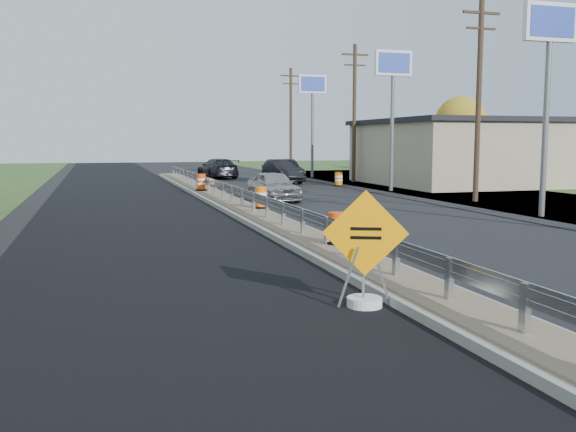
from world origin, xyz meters
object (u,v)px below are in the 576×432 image
object	(u,v)px
barrel_median_far	(201,183)
barrel_shoulder_far	(290,172)
barrel_median_mid	(261,198)
barrel_shoulder_mid	(339,179)
car_dark_far	(218,168)
car_silver	(274,186)
car_dark_mid	(283,171)
barrel_median_near	(337,229)
caution_sign	(365,278)

from	to	relation	value
barrel_median_far	barrel_shoulder_far	size ratio (longest dim) A/B	1.12
barrel_median_mid	barrel_median_far	size ratio (longest dim) A/B	0.96
barrel_median_mid	barrel_shoulder_mid	bearing A→B (deg)	58.00
barrel_shoulder_mid	barrel_median_far	bearing A→B (deg)	-156.47
barrel_median_mid	car_dark_far	world-z (taller)	car_dark_far
car_silver	car_dark_mid	world-z (taller)	car_dark_mid
barrel_median_near	car_silver	size ratio (longest dim) A/B	0.19
barrel_median_far	car_dark_far	bearing A→B (deg)	76.21
barrel_median_near	barrel_median_far	world-z (taller)	barrel_median_far
barrel_median_near	barrel_shoulder_mid	world-z (taller)	barrel_median_near
car_silver	car_dark_far	bearing A→B (deg)	83.70
barrel_median_far	car_dark_far	distance (m)	15.04
barrel_median_mid	barrel_median_far	world-z (taller)	barrel_median_far
barrel_median_far	car_dark_mid	world-z (taller)	car_dark_mid
barrel_shoulder_mid	barrel_median_mid	bearing A→B (deg)	-122.00
caution_sign	car_silver	size ratio (longest dim) A/B	0.49
barrel_median_near	car_dark_far	world-z (taller)	car_dark_far
car_silver	car_dark_mid	size ratio (longest dim) A/B	0.86
barrel_median_far	car_dark_mid	distance (m)	10.68
barrel_median_mid	car_dark_mid	distance (m)	18.80
barrel_median_near	barrel_median_mid	xyz separation A→B (m)	(0.29, 9.05, 0.01)
barrel_median_mid	car_dark_mid	bearing A→B (deg)	71.16
barrel_median_near	car_silver	xyz separation A→B (m)	(2.26, 14.35, 0.09)
barrel_median_mid	barrel_shoulder_far	world-z (taller)	barrel_median_mid
car_dark_far	barrel_median_mid	bearing A→B (deg)	77.74
barrel_median_near	car_dark_far	bearing A→B (deg)	84.80
car_dark_mid	barrel_median_mid	bearing A→B (deg)	-110.39
car_dark_far	barrel_median_near	bearing A→B (deg)	78.99
car_dark_far	car_dark_mid	bearing A→B (deg)	111.41
car_dark_far	car_silver	bearing A→B (deg)	81.86
barrel_median_near	car_dark_mid	xyz separation A→B (m)	(6.36, 26.85, 0.18)
barrel_shoulder_mid	car_dark_far	xyz separation A→B (m)	(-5.86, 10.50, 0.33)
barrel_shoulder_far	car_dark_mid	size ratio (longest dim) A/B	0.16
barrel_shoulder_mid	barrel_shoulder_far	bearing A→B (deg)	89.75
barrel_median_near	barrel_median_far	size ratio (longest dim) A/B	0.92
caution_sign	barrel_median_mid	distance (m)	14.44
car_silver	car_dark_far	world-z (taller)	car_dark_far
barrel_shoulder_mid	car_silver	bearing A→B (deg)	-128.04
barrel_shoulder_far	car_dark_far	distance (m)	5.93
barrel_median_near	car_dark_mid	distance (m)	27.59
barrel_median_near	barrel_shoulder_mid	distance (m)	24.49
car_silver	car_dark_far	xyz separation A→B (m)	(0.77, 18.97, 0.04)
barrel_median_far	car_silver	xyz separation A→B (m)	(2.82, -4.36, 0.06)
barrel_median_far	car_silver	distance (m)	5.19
caution_sign	barrel_shoulder_far	distance (m)	40.37
barrel_median_mid	barrel_shoulder_mid	distance (m)	16.23
car_dark_far	barrel_shoulder_mid	bearing A→B (deg)	113.36
barrel_shoulder_far	barrel_shoulder_mid	bearing A→B (deg)	-90.25
barrel_median_mid	car_silver	bearing A→B (deg)	69.55
barrel_shoulder_mid	caution_sign	bearing A→B (deg)	-110.30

